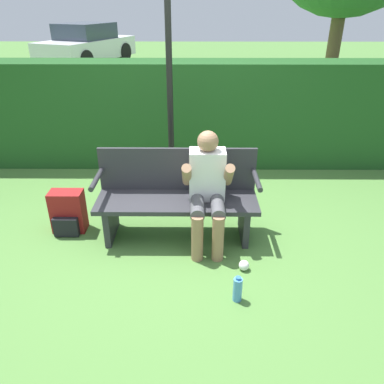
% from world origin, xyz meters
% --- Properties ---
extents(ground_plane, '(40.00, 40.00, 0.00)m').
position_xyz_m(ground_plane, '(0.00, 0.00, 0.00)').
color(ground_plane, '#4C7A38').
extents(hedge_back, '(12.00, 0.60, 1.45)m').
position_xyz_m(hedge_back, '(0.00, 2.01, 0.73)').
color(hedge_back, '#1E4C1E').
rests_on(hedge_back, ground).
extents(park_bench, '(1.59, 0.50, 0.88)m').
position_xyz_m(park_bench, '(0.00, 0.07, 0.43)').
color(park_bench, '#2D2D33').
rests_on(park_bench, ground).
extents(person_seated, '(0.48, 0.60, 1.12)m').
position_xyz_m(person_seated, '(0.30, -0.06, 0.61)').
color(person_seated, silver).
rests_on(person_seated, ground).
extents(backpack, '(0.34, 0.26, 0.45)m').
position_xyz_m(backpack, '(-1.14, 0.10, 0.21)').
color(backpack, maroon).
rests_on(backpack, ground).
extents(water_bottle, '(0.08, 0.08, 0.23)m').
position_xyz_m(water_bottle, '(0.52, -0.93, 0.11)').
color(water_bottle, '#4C8CCC').
rests_on(water_bottle, ground).
extents(signpost, '(0.35, 0.09, 2.57)m').
position_xyz_m(signpost, '(-0.11, 1.02, 1.44)').
color(signpost, black).
rests_on(signpost, ground).
extents(parked_car, '(3.16, 4.34, 1.42)m').
position_xyz_m(parked_car, '(-3.85, 11.57, 0.68)').
color(parked_car, silver).
rests_on(parked_car, ground).
extents(litter_crumple, '(0.10, 0.10, 0.10)m').
position_xyz_m(litter_crumple, '(0.62, -0.54, 0.05)').
color(litter_crumple, silver).
rests_on(litter_crumple, ground).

